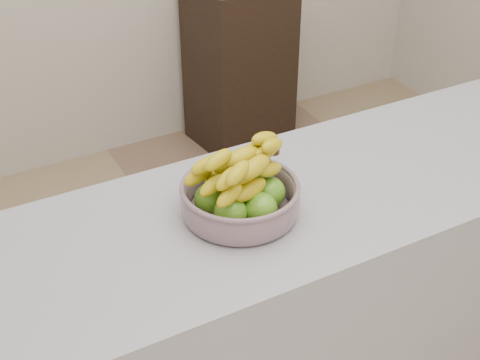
# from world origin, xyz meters

# --- Properties ---
(counter) EXTENTS (2.00, 0.60, 0.90)m
(counter) POSITION_xyz_m (0.00, 0.04, 0.45)
(counter) COLOR #9C9BA3
(counter) RESTS_ON ground
(cabinet) EXTENTS (0.53, 0.44, 0.89)m
(cabinet) POSITION_xyz_m (0.72, 1.78, 0.44)
(cabinet) COLOR black
(cabinet) RESTS_ON ground
(fruit_bowl) EXTENTS (0.30, 0.30, 0.19)m
(fruit_bowl) POSITION_xyz_m (-0.23, 0.03, 0.96)
(fruit_bowl) COLOR #8A95A5
(fruit_bowl) RESTS_ON counter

